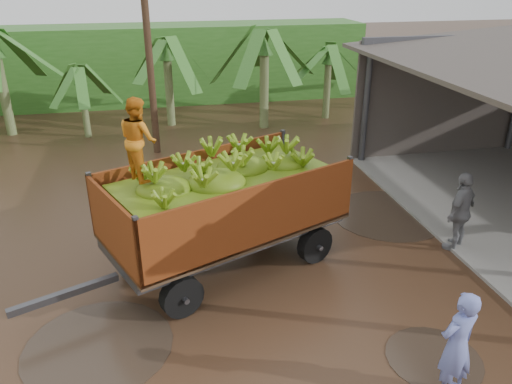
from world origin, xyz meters
TOP-DOWN VIEW (x-y plane):
  - ground at (0.00, 0.00)m, footprint 100.00×100.00m
  - hedge_north at (-2.00, 16.00)m, footprint 22.00×3.00m
  - banana_trailer at (-0.25, 0.29)m, footprint 6.94×4.21m
  - man_blue at (2.58, -4.11)m, footprint 0.77×0.60m
  - man_grey at (5.17, -0.18)m, footprint 1.21×0.99m
  - utility_pole at (-1.50, 8.17)m, footprint 1.20×0.24m

SIDE VIEW (x-z plane):
  - ground at x=0.00m, z-range 0.00..0.00m
  - man_blue at x=2.58m, z-range 0.00..1.86m
  - man_grey at x=5.17m, z-range 0.00..1.93m
  - banana_trailer at x=-0.25m, z-range -0.45..3.49m
  - hedge_north at x=-2.00m, z-range 0.00..3.60m
  - utility_pole at x=-1.50m, z-range 0.06..7.65m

